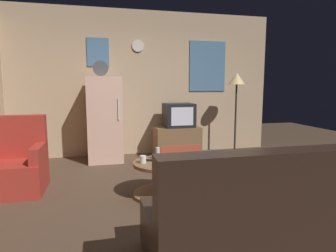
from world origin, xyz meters
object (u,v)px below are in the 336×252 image
at_px(standing_lamp, 237,85).
at_px(coffee_table, 162,179).
at_px(crt_tv, 179,115).
at_px(wine_glass, 158,153).
at_px(tv_stand, 177,142).
at_px(armchair, 17,165).
at_px(couch, 259,221).
at_px(remote_control, 150,160).
at_px(book_stack, 207,154).
at_px(mug_ceramic_white, 143,159).
at_px(fridge, 105,119).

distance_m(standing_lamp, coffee_table, 2.82).
relative_size(crt_tv, wine_glass, 3.60).
relative_size(tv_stand, coffee_table, 1.17).
xyz_separation_m(armchair, couch, (2.21, -2.05, -0.03)).
distance_m(standing_lamp, remote_control, 2.79).
relative_size(tv_stand, wine_glass, 5.60).
height_order(standing_lamp, book_stack, standing_lamp).
height_order(tv_stand, remote_control, tv_stand).
bearing_deg(remote_control, standing_lamp, 51.65).
relative_size(remote_control, armchair, 0.16).
xyz_separation_m(coffee_table, book_stack, (1.26, 1.75, -0.16)).
distance_m(standing_lamp, couch, 3.71).
relative_size(crt_tv, remote_control, 3.60).
bearing_deg(couch, mug_ceramic_white, 114.67).
height_order(crt_tv, standing_lamp, standing_lamp).
height_order(wine_glass, armchair, armchair).
bearing_deg(remote_control, wine_glass, 40.67).
bearing_deg(crt_tv, remote_control, -115.68).
relative_size(fridge, tv_stand, 2.11).
bearing_deg(book_stack, armchair, -158.89).
distance_m(mug_ceramic_white, couch, 1.63).
bearing_deg(fridge, book_stack, -3.92).
bearing_deg(armchair, remote_control, -17.04).
bearing_deg(tv_stand, standing_lamp, -3.74).
relative_size(standing_lamp, couch, 0.94).
bearing_deg(fridge, armchair, -131.16).
relative_size(fridge, remote_control, 11.80).
xyz_separation_m(tv_stand, couch, (-0.25, -3.34, 0.02)).
relative_size(fridge, armchair, 1.84).
distance_m(wine_glass, mug_ceramic_white, 0.25).
height_order(fridge, mug_ceramic_white, fridge).
relative_size(coffee_table, book_stack, 3.40).
distance_m(tv_stand, remote_control, 1.98).
height_order(crt_tv, wine_glass, crt_tv).
bearing_deg(mug_ceramic_white, couch, -65.33).
height_order(standing_lamp, couch, standing_lamp).
bearing_deg(tv_stand, wine_glass, -112.51).
xyz_separation_m(mug_ceramic_white, book_stack, (1.50, 1.75, -0.42)).
bearing_deg(remote_control, book_stack, 60.93).
bearing_deg(armchair, coffee_table, -18.00).
bearing_deg(crt_tv, fridge, 179.53).
height_order(standing_lamp, wine_glass, standing_lamp).
bearing_deg(couch, armchair, 137.24).
bearing_deg(wine_glass, tv_stand, 67.49).
distance_m(mug_ceramic_white, book_stack, 2.34).
height_order(crt_tv, book_stack, crt_tv).
bearing_deg(book_stack, remote_control, -129.96).
bearing_deg(mug_ceramic_white, tv_stand, 63.68).
relative_size(standing_lamp, coffee_table, 2.21).
bearing_deg(book_stack, mug_ceramic_white, -130.53).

